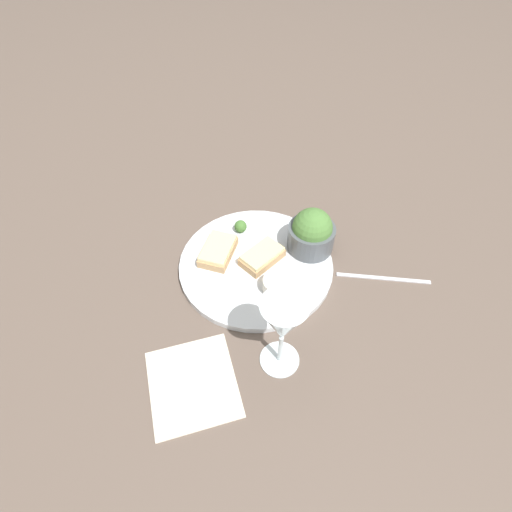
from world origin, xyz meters
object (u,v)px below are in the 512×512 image
(salad_bowl, at_px, (312,233))
(fork, at_px, (383,276))
(wine_glass, at_px, (283,325))
(cheese_toast_far, at_px, (262,256))
(cheese_toast_near, at_px, (218,251))
(sauce_ramekin, at_px, (277,285))
(napkin, at_px, (193,383))

(salad_bowl, xyz_separation_m, fork, (0.05, 0.15, -0.05))
(wine_glass, relative_size, fork, 0.89)
(cheese_toast_far, bearing_deg, fork, 89.49)
(cheese_toast_near, bearing_deg, sauce_ramekin, 59.38)
(cheese_toast_near, distance_m, cheese_toast_far, 0.09)
(cheese_toast_near, height_order, napkin, cheese_toast_near)
(salad_bowl, bearing_deg, cheese_toast_near, -75.99)
(sauce_ramekin, distance_m, cheese_toast_near, 0.15)
(cheese_toast_far, xyz_separation_m, fork, (0.00, 0.25, -0.02))
(salad_bowl, height_order, cheese_toast_near, salad_bowl)
(salad_bowl, height_order, wine_glass, wine_glass)
(napkin, bearing_deg, cheese_toast_near, -178.50)
(salad_bowl, distance_m, sauce_ramekin, 0.14)
(cheese_toast_far, bearing_deg, cheese_toast_near, -92.78)
(sauce_ramekin, height_order, wine_glass, wine_glass)
(cheese_toast_near, xyz_separation_m, cheese_toast_far, (0.00, 0.09, -0.00))
(salad_bowl, xyz_separation_m, cheese_toast_far, (0.05, -0.10, -0.03))
(sauce_ramekin, xyz_separation_m, fork, (-0.07, 0.21, -0.03))
(napkin, bearing_deg, salad_bowl, 150.70)
(cheese_toast_far, bearing_deg, napkin, -17.42)
(fork, bearing_deg, napkin, -51.10)
(cheese_toast_far, relative_size, wine_glass, 0.61)
(cheese_toast_near, bearing_deg, wine_glass, 34.36)
(napkin, xyz_separation_m, fork, (-0.27, 0.33, 0.00))
(cheese_toast_near, height_order, cheese_toast_far, same)
(cheese_toast_near, bearing_deg, napkin, 1.50)
(sauce_ramekin, relative_size, wine_glass, 0.32)
(cheese_toast_far, distance_m, fork, 0.25)
(salad_bowl, relative_size, napkin, 0.49)
(salad_bowl, distance_m, wine_glass, 0.27)
(cheese_toast_far, relative_size, napkin, 0.52)
(salad_bowl, height_order, napkin, salad_bowl)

